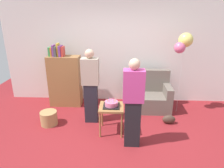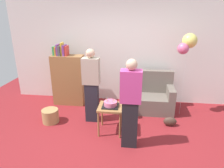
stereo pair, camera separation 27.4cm
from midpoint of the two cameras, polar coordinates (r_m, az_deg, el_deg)
ground_plane at (r=3.98m, az=-1.20°, el=-16.19°), size 8.00×8.00×0.00m
wall_back at (r=5.35m, az=0.23°, el=9.23°), size 6.00×0.10×2.70m
couch at (r=5.13m, az=8.47°, el=-3.31°), size 1.10×0.70×0.96m
bookshelf at (r=5.33m, az=-14.66°, el=1.11°), size 0.80×0.36×1.62m
side_table at (r=4.05m, az=-2.13°, el=-7.43°), size 0.48×0.48×0.57m
birthday_cake at (r=3.98m, az=-2.16°, el=-5.69°), size 0.32×0.32×0.17m
person_blowing_candles at (r=4.34m, az=-7.86°, el=-0.65°), size 0.36×0.22×1.63m
person_holding_cake at (r=3.52m, az=3.75°, el=-5.56°), size 0.36×0.22×1.63m
wicker_basket at (r=4.70m, az=-19.05°, el=-9.12°), size 0.36×0.36×0.30m
handbag at (r=4.63m, az=14.13°, el=-9.71°), size 0.28×0.14×0.20m
balloon_bunch at (r=4.77m, az=18.09°, el=11.10°), size 0.42×0.36×1.90m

